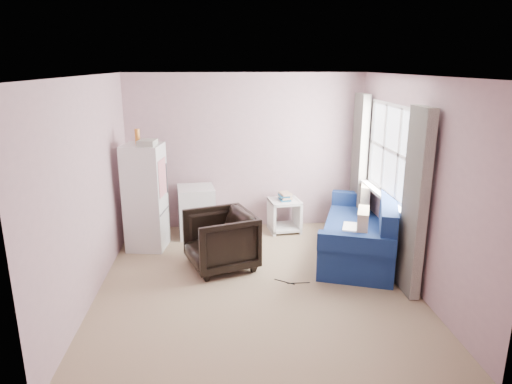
# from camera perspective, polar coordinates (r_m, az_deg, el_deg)

# --- Properties ---
(room) EXTENTS (3.84, 4.24, 2.54)m
(room) POSITION_cam_1_polar(r_m,az_deg,el_deg) (5.36, 0.17, 0.88)
(room) COLOR #9C8366
(room) RESTS_ON ground
(armchair) EXTENTS (0.99, 1.03, 0.84)m
(armchair) POSITION_cam_1_polar(r_m,az_deg,el_deg) (6.05, -4.47, -5.68)
(armchair) COLOR black
(armchair) RESTS_ON ground
(fridge) EXTENTS (0.61, 0.60, 1.75)m
(fridge) POSITION_cam_1_polar(r_m,az_deg,el_deg) (6.76, -13.63, -0.56)
(fridge) COLOR silver
(fridge) RESTS_ON ground
(washing_machine) EXTENTS (0.62, 0.62, 0.78)m
(washing_machine) POSITION_cam_1_polar(r_m,az_deg,el_deg) (7.22, -7.45, -2.27)
(washing_machine) COLOR silver
(washing_machine) RESTS_ON ground
(side_table) EXTENTS (0.53, 0.53, 0.65)m
(side_table) POSITION_cam_1_polar(r_m,az_deg,el_deg) (7.38, 3.57, -2.63)
(side_table) COLOR silver
(side_table) RESTS_ON ground
(sofa) EXTENTS (1.55, 2.25, 0.92)m
(sofa) POSITION_cam_1_polar(r_m,az_deg,el_deg) (6.60, 13.26, -5.00)
(sofa) COLOR navy
(sofa) RESTS_ON ground
(window_dressing) EXTENTS (0.17, 2.62, 2.18)m
(window_dressing) POSITION_cam_1_polar(r_m,az_deg,el_deg) (6.43, 15.54, 1.48)
(window_dressing) COLOR white
(window_dressing) RESTS_ON ground
(floor_cables) EXTENTS (0.43, 0.18, 0.01)m
(floor_cables) POSITION_cam_1_polar(r_m,az_deg,el_deg) (5.80, 4.45, -11.19)
(floor_cables) COLOR black
(floor_cables) RESTS_ON ground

